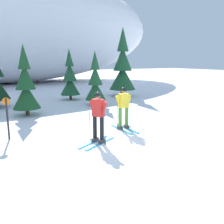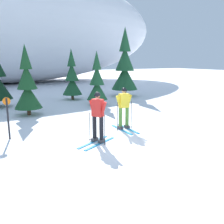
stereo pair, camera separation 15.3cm
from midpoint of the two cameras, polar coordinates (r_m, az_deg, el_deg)
ground_plane at (r=8.94m, az=0.58°, el=-7.26°), size 120.00×120.00×0.00m
skier_red_jacket at (r=8.74m, az=-2.87°, el=-1.05°), size 1.68×1.13×1.86m
skier_yellow_jacket at (r=10.48m, az=3.22°, el=1.06°), size 0.79×1.65×1.82m
pine_tree_center_left at (r=13.87m, az=-18.87°, el=5.74°), size 1.46×1.46×3.79m
pine_tree_center at (r=18.66m, az=-9.09°, el=7.70°), size 1.46×1.46×3.78m
pine_tree_center_right at (r=16.27m, az=-3.26°, el=6.87°), size 1.37×1.37×3.55m
pine_tree_far_right at (r=20.28m, az=3.20°, el=10.24°), size 2.14×2.14×5.53m
trail_marker_post at (r=9.92m, az=-22.72°, el=-0.83°), size 0.28×0.07×1.60m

